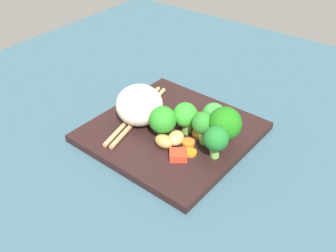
{
  "coord_description": "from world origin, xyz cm",
  "views": [
    {
      "loc": [
        43.52,
        32.11,
        41.17
      ],
      "look_at": [
        1.9,
        0.66,
        3.34
      ],
      "focal_mm": 41.2,
      "sensor_mm": 36.0,
      "label": 1
    }
  ],
  "objects_px": {
    "rice_mound": "(139,105)",
    "chopstick_pair": "(137,115)",
    "broccoli_floret_4": "(225,124)",
    "carrot_slice_0": "(190,153)",
    "square_plate": "(172,132)"
  },
  "relations": [
    {
      "from": "carrot_slice_0",
      "to": "chopstick_pair",
      "type": "xyz_separation_m",
      "value": [
        -0.03,
        -0.14,
        0.0
      ]
    },
    {
      "from": "rice_mound",
      "to": "broccoli_floret_4",
      "type": "distance_m",
      "value": 0.16
    },
    {
      "from": "rice_mound",
      "to": "broccoli_floret_4",
      "type": "relative_size",
      "value": 1.14
    },
    {
      "from": "rice_mound",
      "to": "chopstick_pair",
      "type": "bearing_deg",
      "value": -121.07
    },
    {
      "from": "square_plate",
      "to": "rice_mound",
      "type": "height_order",
      "value": "rice_mound"
    },
    {
      "from": "square_plate",
      "to": "rice_mound",
      "type": "xyz_separation_m",
      "value": [
        0.02,
        -0.06,
        0.04
      ]
    },
    {
      "from": "broccoli_floret_4",
      "to": "chopstick_pair",
      "type": "relative_size",
      "value": 0.36
    },
    {
      "from": "square_plate",
      "to": "carrot_slice_0",
      "type": "xyz_separation_m",
      "value": [
        0.04,
        0.06,
        0.01
      ]
    },
    {
      "from": "broccoli_floret_4",
      "to": "square_plate",
      "type": "bearing_deg",
      "value": -82.0
    },
    {
      "from": "broccoli_floret_4",
      "to": "carrot_slice_0",
      "type": "height_order",
      "value": "broccoli_floret_4"
    },
    {
      "from": "square_plate",
      "to": "broccoli_floret_4",
      "type": "bearing_deg",
      "value": 98.0
    },
    {
      "from": "rice_mound",
      "to": "broccoli_floret_4",
      "type": "height_order",
      "value": "broccoli_floret_4"
    },
    {
      "from": "square_plate",
      "to": "broccoli_floret_4",
      "type": "height_order",
      "value": "broccoli_floret_4"
    },
    {
      "from": "rice_mound",
      "to": "chopstick_pair",
      "type": "height_order",
      "value": "rice_mound"
    },
    {
      "from": "broccoli_floret_4",
      "to": "chopstick_pair",
      "type": "bearing_deg",
      "value": -82.96
    }
  ]
}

